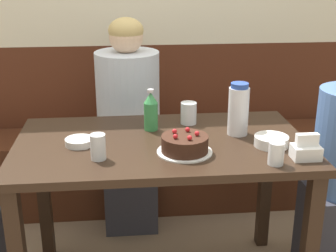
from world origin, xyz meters
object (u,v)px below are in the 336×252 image
birthday_cake (185,144)px  soju_bottle (151,111)px  water_pitcher (238,110)px  person_dark_striped (129,130)px  bench_seat (151,169)px  glass_tumbler_short (276,153)px  glass_shot_small (98,147)px  napkin_holder (306,150)px  glass_water_tall (189,113)px  bowl_soup_white (79,142)px  bowl_rice_small (271,141)px

birthday_cake → soju_bottle: bearing=113.0°
birthday_cake → water_pitcher: bearing=35.5°
soju_bottle → person_dark_striped: size_ratio=0.16×
bench_seat → water_pitcher: (0.35, -0.78, 0.64)m
bench_seat → person_dark_striped: 0.43m
glass_tumbler_short → glass_shot_small: 0.69m
napkin_holder → glass_shot_small: 0.82m
bench_seat → birthday_cake: 1.12m
glass_water_tall → person_dark_striped: bearing=124.9°
bowl_soup_white → person_dark_striped: 0.69m
soju_bottle → bowl_soup_white: soju_bottle is taller
birthday_cake → person_dark_striped: size_ratio=0.19×
water_pitcher → glass_water_tall: size_ratio=2.28×
soju_bottle → glass_shot_small: bearing=-125.9°
bowl_rice_small → person_dark_striped: person_dark_striped is taller
glass_water_tall → person_dark_striped: (-0.28, 0.41, -0.22)m
bench_seat → glass_shot_small: (-0.26, -1.00, 0.58)m
bowl_soup_white → person_dark_striped: size_ratio=0.10×
napkin_holder → glass_tumbler_short: napkin_holder is taller
glass_shot_small → person_dark_striped: person_dark_striped is taller
birthday_cake → glass_tumbler_short: birthday_cake is taller
soju_bottle → glass_water_tall: bearing=20.4°
soju_bottle → bowl_soup_white: size_ratio=1.60×
birthday_cake → glass_tumbler_short: size_ratio=2.53×
person_dark_striped → soju_bottle: bearing=11.8°
bench_seat → glass_water_tall: size_ratio=23.80×
soju_bottle → glass_tumbler_short: 0.63m
water_pitcher → glass_water_tall: water_pitcher is taller
soju_bottle → person_dark_striped: person_dark_striped is taller
birthday_cake → person_dark_striped: bearing=106.1°
bench_seat → glass_shot_small: 1.18m
napkin_holder → glass_water_tall: size_ratio=1.06×
water_pitcher → glass_tumbler_short: 0.35m
birthday_cake → napkin_holder: bearing=-13.0°
glass_shot_small → person_dark_striped: bearing=80.7°
bowl_soup_white → glass_tumbler_short: size_ratio=1.34×
bowl_rice_small → bench_seat: bearing=116.2°
bowl_rice_small → glass_water_tall: (-0.31, 0.31, 0.03)m
bench_seat → bowl_soup_white: 1.06m
bench_seat → bowl_rice_small: 1.17m
water_pitcher → person_dark_striped: 0.80m
napkin_holder → bowl_rice_small: bearing=123.4°
bowl_rice_small → soju_bottle: bearing=153.5°
birthday_cake → water_pitcher: water_pitcher is taller
birthday_cake → water_pitcher: (0.26, 0.19, 0.08)m
glass_shot_small → birthday_cake: bearing=5.4°
birthday_cake → bowl_soup_white: 0.45m
glass_water_tall → glass_shot_small: 0.56m
water_pitcher → person_dark_striped: bearing=130.4°
glass_tumbler_short → person_dark_striped: bearing=121.5°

